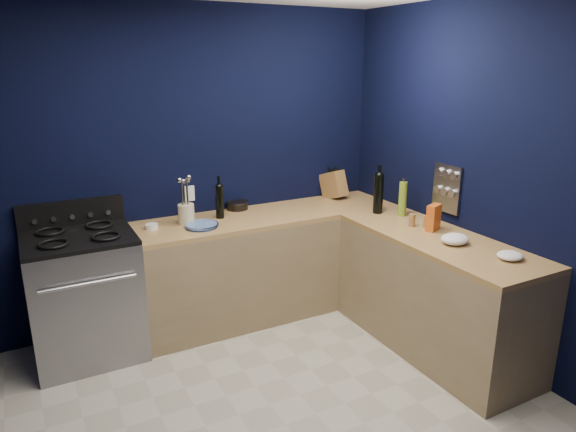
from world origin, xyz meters
TOP-DOWN VIEW (x-y plane):
  - floor at (0.00, 0.00)m, footprint 3.50×3.50m
  - wall_back at (0.00, 1.76)m, footprint 3.50×0.02m
  - wall_right at (1.76, 0.00)m, footprint 0.02×3.50m
  - cab_back at (0.60, 1.44)m, footprint 2.30×0.63m
  - top_back at (0.60, 1.44)m, footprint 2.30×0.63m
  - cab_right at (1.44, 0.29)m, footprint 0.63×1.67m
  - top_right at (1.44, 0.29)m, footprint 0.63×1.67m
  - gas_range at (-0.93, 1.42)m, footprint 0.76×0.66m
  - oven_door at (-0.93, 1.10)m, footprint 0.59×0.02m
  - cooktop at (-0.93, 1.42)m, footprint 0.76×0.66m
  - backguard at (-0.93, 1.72)m, footprint 0.76×0.06m
  - spice_panel at (1.74, 0.55)m, footprint 0.02×0.28m
  - wall_outlet at (0.00, 1.74)m, footprint 0.09×0.02m
  - plate_stack at (-0.04, 1.34)m, footprint 0.29×0.29m
  - ramekin at (-0.39, 1.49)m, footprint 0.13×0.13m
  - utensil_crock at (-0.11, 1.48)m, footprint 0.15×0.15m
  - wine_bottle_back at (0.18, 1.51)m, footprint 0.07×0.07m
  - lemon_basket at (0.41, 1.69)m, footprint 0.24×0.24m
  - knife_block at (1.38, 1.64)m, footprint 0.19×0.31m
  - wine_bottle_right at (1.43, 1.02)m, footprint 0.08×0.08m
  - oil_bottle at (1.56, 0.86)m, footprint 0.09×0.09m
  - spice_jar_near at (1.51, 0.52)m, footprint 0.05×0.05m
  - spice_jar_far at (1.44, 0.59)m, footprint 0.05×0.05m
  - crouton_bag at (1.51, 0.44)m, footprint 0.15×0.11m
  - towel_front at (1.43, 0.13)m, footprint 0.22×0.20m
  - towel_end at (1.53, -0.26)m, footprint 0.19×0.18m

SIDE VIEW (x-z plane):
  - floor at x=0.00m, z-range -0.02..0.00m
  - cab_back at x=0.60m, z-range 0.00..0.86m
  - cab_right at x=1.44m, z-range 0.00..0.86m
  - oven_door at x=-0.93m, z-range 0.24..0.66m
  - gas_range at x=-0.93m, z-range 0.00..0.92m
  - top_back at x=0.60m, z-range 0.86..0.90m
  - top_right at x=1.44m, z-range 0.86..0.90m
  - plate_stack at x=-0.04m, z-range 0.90..0.93m
  - ramekin at x=-0.39m, z-range 0.90..0.94m
  - towel_end at x=1.53m, z-range 0.90..0.95m
  - cooktop at x=-0.93m, z-range 0.92..0.95m
  - lemon_basket at x=0.41m, z-range 0.90..0.97m
  - towel_front at x=1.43m, z-range 0.90..0.97m
  - spice_jar_near at x=1.51m, z-range 0.90..0.99m
  - spice_jar_far at x=1.44m, z-range 0.90..1.00m
  - utensil_crock at x=-0.11m, z-range 0.90..1.06m
  - crouton_bag at x=1.51m, z-range 0.90..1.10m
  - knife_block at x=1.38m, z-range 0.87..1.17m
  - wine_bottle_back at x=0.18m, z-range 0.90..1.17m
  - backguard at x=-0.93m, z-range 0.94..1.14m
  - oil_bottle at x=1.56m, z-range 0.90..1.19m
  - wine_bottle_right at x=1.43m, z-range 0.90..1.23m
  - wall_outlet at x=0.00m, z-range 1.02..1.15m
  - spice_panel at x=1.74m, z-range 0.99..1.37m
  - wall_back at x=0.00m, z-range 0.00..2.60m
  - wall_right at x=1.76m, z-range 0.00..2.60m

